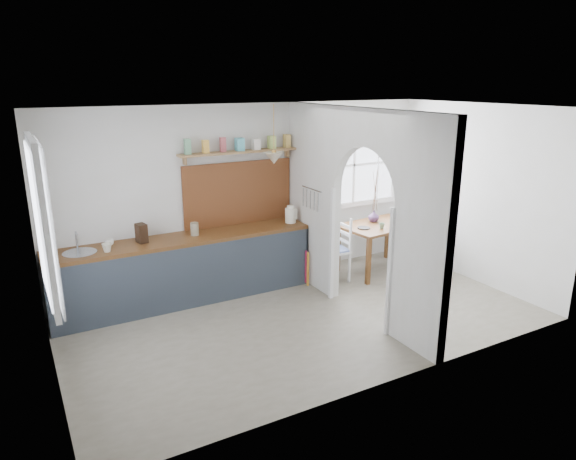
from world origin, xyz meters
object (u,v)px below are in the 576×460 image
vase (374,216)px  chair_left (331,249)px  chair_right (424,236)px  kettle (291,214)px  dining_table (379,247)px

vase → chair_left: bearing=-170.2°
chair_right → kettle: 2.43m
dining_table → vase: vase is taller
chair_right → kettle: bearing=91.8°
chair_right → kettle: kettle is taller
dining_table → chair_left: size_ratio=1.23×
dining_table → chair_left: chair_left is taller
chair_left → chair_right: chair_left is taller
kettle → vase: 1.45m
kettle → chair_right: bearing=-19.9°
kettle → vase: (1.43, -0.14, -0.18)m
dining_table → vase: size_ratio=6.69×
chair_left → kettle: 0.81m
chair_left → kettle: kettle is taller
dining_table → vase: bearing=80.0°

